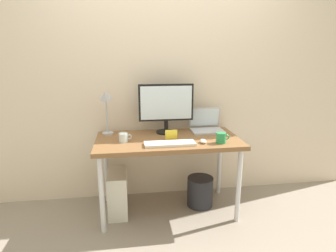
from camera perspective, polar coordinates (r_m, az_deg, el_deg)
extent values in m
plane|color=gray|center=(2.93, 0.00, -16.56)|extent=(6.00, 6.00, 0.00)
cube|color=beige|center=(2.91, -1.11, 10.31)|extent=(4.40, 0.04, 2.60)
cube|color=brown|center=(2.63, 0.00, -2.95)|extent=(1.33, 0.67, 0.04)
cylinder|color=silver|center=(2.51, -13.29, -13.47)|extent=(0.04, 0.04, 0.70)
cylinder|color=silver|center=(2.68, 14.11, -11.69)|extent=(0.04, 0.04, 0.70)
cylinder|color=silver|center=(3.01, -12.41, -8.58)|extent=(0.04, 0.04, 0.70)
cylinder|color=silver|center=(3.14, 10.36, -7.41)|extent=(0.04, 0.04, 0.70)
cylinder|color=black|center=(2.82, -0.38, -1.19)|extent=(0.20, 0.20, 0.01)
cylinder|color=black|center=(2.80, -0.38, 0.03)|extent=(0.04, 0.04, 0.11)
cube|color=black|center=(2.76, -0.39, 4.78)|extent=(0.54, 0.03, 0.36)
cube|color=white|center=(2.74, -0.34, 4.72)|extent=(0.50, 0.01, 0.32)
cube|color=#B2B2B7|center=(2.87, 7.99, -1.01)|extent=(0.32, 0.22, 0.02)
cube|color=#B2B2B7|center=(2.96, 7.39, 1.76)|extent=(0.32, 0.05, 0.21)
cube|color=white|center=(2.95, 7.43, 1.75)|extent=(0.30, 0.04, 0.18)
cylinder|color=#B2B2B7|center=(2.83, -12.09, -1.44)|extent=(0.11, 0.11, 0.01)
cylinder|color=#B2B2B7|center=(2.79, -12.28, 2.13)|extent=(0.02, 0.02, 0.35)
cone|color=#B2B2B7|center=(2.72, -12.57, 6.14)|extent=(0.11, 0.14, 0.13)
cube|color=silver|center=(2.44, 0.37, -3.60)|extent=(0.44, 0.14, 0.02)
ellipsoid|color=silver|center=(2.51, 7.12, -3.07)|extent=(0.06, 0.09, 0.03)
cylinder|color=#268C4C|center=(2.52, 10.68, -2.38)|extent=(0.09, 0.09, 0.09)
torus|color=#268C4C|center=(2.54, 11.85, -2.22)|extent=(0.05, 0.01, 0.05)
cylinder|color=silver|center=(2.55, -9.03, -2.31)|extent=(0.08, 0.08, 0.08)
torus|color=silver|center=(2.55, -7.87, -2.18)|extent=(0.05, 0.01, 0.05)
cube|color=yellow|center=(2.57, 0.65, -1.77)|extent=(0.11, 0.03, 0.09)
cube|color=silver|center=(2.83, -10.12, -13.18)|extent=(0.18, 0.36, 0.42)
cylinder|color=#232328|center=(2.96, 6.51, -13.05)|extent=(0.26, 0.26, 0.30)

